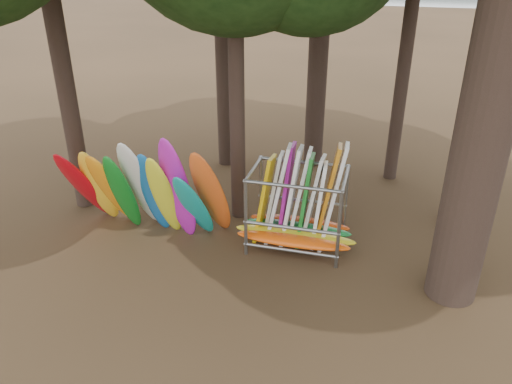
# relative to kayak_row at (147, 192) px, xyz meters

# --- Properties ---
(ground) EXTENTS (120.00, 120.00, 0.00)m
(ground) POSITION_rel_kayak_row_xyz_m (2.92, -0.90, -1.34)
(ground) COLOR #47331E
(ground) RESTS_ON ground
(lake) EXTENTS (160.00, 160.00, 0.00)m
(lake) POSITION_rel_kayak_row_xyz_m (2.92, 59.10, -1.34)
(lake) COLOR gray
(lake) RESTS_ON ground
(kayak_row) EXTENTS (4.48, 2.08, 3.26)m
(kayak_row) POSITION_rel_kayak_row_xyz_m (0.00, 0.00, 0.00)
(kayak_row) COLOR #BC0712
(kayak_row) RESTS_ON ground
(storage_rack) EXTENTS (3.16, 1.50, 2.90)m
(storage_rack) POSITION_rel_kayak_row_xyz_m (3.90, 0.58, -0.34)
(storage_rack) COLOR slate
(storage_rack) RESTS_ON ground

